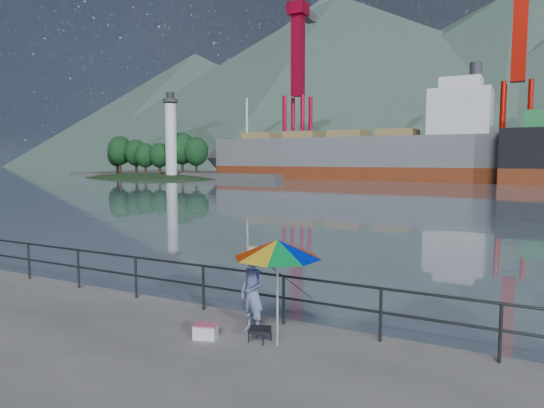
{
  "coord_description": "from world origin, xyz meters",
  "views": [
    {
      "loc": [
        7.3,
        -6.91,
        3.37
      ],
      "look_at": [
        0.45,
        6.0,
        2.0
      ],
      "focal_mm": 32.0,
      "sensor_mm": 36.0,
      "label": 1
    }
  ],
  "objects_px": {
    "beach_umbrella": "(277,249)",
    "cooler_bag": "(206,332)",
    "bulk_carrier": "(367,154)",
    "fisherman": "(253,293)"
  },
  "relations": [
    {
      "from": "fisherman",
      "to": "beach_umbrella",
      "type": "relative_size",
      "value": 0.8
    },
    {
      "from": "beach_umbrella",
      "to": "cooler_bag",
      "type": "height_order",
      "value": "beach_umbrella"
    },
    {
      "from": "cooler_bag",
      "to": "bulk_carrier",
      "type": "relative_size",
      "value": 0.01
    },
    {
      "from": "fisherman",
      "to": "bulk_carrier",
      "type": "height_order",
      "value": "bulk_carrier"
    },
    {
      "from": "fisherman",
      "to": "beach_umbrella",
      "type": "xyz_separation_m",
      "value": [
        0.75,
        -0.39,
        1.0
      ]
    },
    {
      "from": "bulk_carrier",
      "to": "fisherman",
      "type": "bearing_deg",
      "value": -74.74
    },
    {
      "from": "beach_umbrella",
      "to": "bulk_carrier",
      "type": "relative_size",
      "value": 0.04
    },
    {
      "from": "beach_umbrella",
      "to": "cooler_bag",
      "type": "distance_m",
      "value": 2.17
    },
    {
      "from": "fisherman",
      "to": "bulk_carrier",
      "type": "xyz_separation_m",
      "value": [
        -20.05,
        73.5,
        3.33
      ]
    },
    {
      "from": "fisherman",
      "to": "cooler_bag",
      "type": "relative_size",
      "value": 3.67
    }
  ]
}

